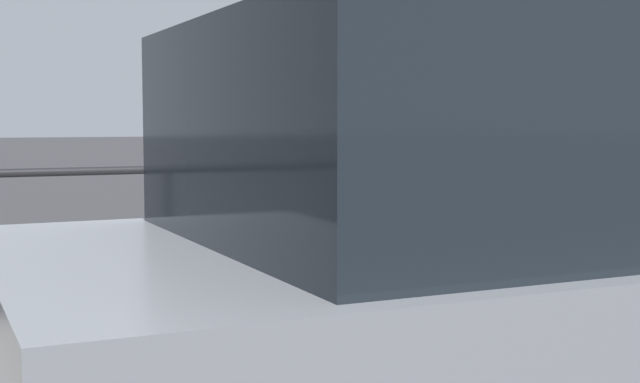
# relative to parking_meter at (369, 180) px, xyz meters

# --- Properties ---
(sidewalk_curb) EXTENTS (36.00, 2.89, 0.12)m
(sidewalk_curb) POSITION_rel_parking_meter_xyz_m (0.05, 1.04, -1.15)
(sidewalk_curb) COLOR #ADA8A0
(sidewalk_curb) RESTS_ON ground
(parking_meter) EXTENTS (0.15, 0.17, 1.55)m
(parking_meter) POSITION_rel_parking_meter_xyz_m (0.00, 0.00, 0.00)
(parking_meter) COLOR slate
(parking_meter) RESTS_ON sidewalk_curb
(pedestrian_at_meter) EXTENTS (0.61, 0.55, 1.66)m
(pedestrian_at_meter) POSITION_rel_parking_meter_xyz_m (-0.61, -0.02, -0.14)
(pedestrian_at_meter) COLOR brown
(pedestrian_at_meter) RESTS_ON sidewalk_curb
(parked_hatchback_gray) EXTENTS (4.02, 1.80, 1.81)m
(parked_hatchback_gray) POSITION_rel_parking_meter_xyz_m (-0.08, -1.63, -0.29)
(parked_hatchback_gray) COLOR slate
(parked_hatchback_gray) RESTS_ON ground
(background_railing) EXTENTS (24.06, 0.06, 1.06)m
(background_railing) POSITION_rel_parking_meter_xyz_m (0.05, 2.36, -0.32)
(background_railing) COLOR black
(background_railing) RESTS_ON sidewalk_curb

